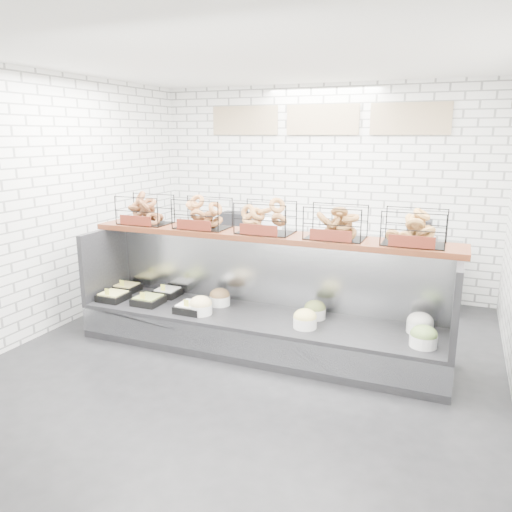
% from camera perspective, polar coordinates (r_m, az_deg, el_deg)
% --- Properties ---
extents(ground, '(5.50, 5.50, 0.00)m').
position_cam_1_polar(ground, '(5.33, -1.07, -11.81)').
color(ground, black).
rests_on(ground, ground).
extents(room_shell, '(5.02, 5.51, 3.01)m').
position_cam_1_polar(room_shell, '(5.37, 1.44, 11.18)').
color(room_shell, white).
rests_on(room_shell, ground).
extents(display_case, '(4.00, 0.90, 1.20)m').
position_cam_1_polar(display_case, '(5.49, 0.35, -7.31)').
color(display_case, black).
rests_on(display_case, ground).
extents(bagel_shelf, '(4.10, 0.50, 0.40)m').
position_cam_1_polar(bagel_shelf, '(5.36, 1.03, 4.03)').
color(bagel_shelf, '#431C0E').
rests_on(bagel_shelf, display_case).
extents(prep_counter, '(4.00, 0.60, 1.20)m').
position_cam_1_polar(prep_counter, '(7.33, 6.47, -0.79)').
color(prep_counter, '#93969B').
rests_on(prep_counter, ground).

